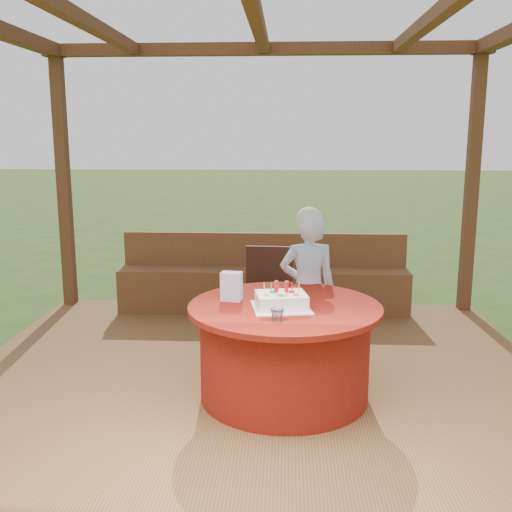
{
  "coord_description": "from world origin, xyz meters",
  "views": [
    {
      "loc": [
        0.24,
        -4.37,
        1.94
      ],
      "look_at": [
        0.0,
        0.25,
        1.0
      ],
      "focal_mm": 42.0,
      "sensor_mm": 36.0,
      "label": 1
    }
  ],
  "objects_px": {
    "bench": "(263,286)",
    "gift_bag": "(231,286)",
    "birthday_cake": "(281,300)",
    "elderly_woman": "(308,285)",
    "table": "(284,350)",
    "drinking_glass": "(277,315)",
    "chair": "(268,293)"
  },
  "relations": [
    {
      "from": "table",
      "to": "gift_bag",
      "type": "bearing_deg",
      "value": 165.41
    },
    {
      "from": "elderly_woman",
      "to": "bench",
      "type": "bearing_deg",
      "value": 105.76
    },
    {
      "from": "bench",
      "to": "table",
      "type": "distance_m",
      "value": 2.14
    },
    {
      "from": "birthday_cake",
      "to": "chair",
      "type": "bearing_deg",
      "value": 96.33
    },
    {
      "from": "bench",
      "to": "gift_bag",
      "type": "distance_m",
      "value": 2.09
    },
    {
      "from": "bench",
      "to": "gift_bag",
      "type": "relative_size",
      "value": 14.73
    },
    {
      "from": "table",
      "to": "elderly_woman",
      "type": "distance_m",
      "value": 0.75
    },
    {
      "from": "chair",
      "to": "elderly_woman",
      "type": "height_order",
      "value": "elderly_woman"
    },
    {
      "from": "bench",
      "to": "birthday_cake",
      "type": "height_order",
      "value": "birthday_cake"
    },
    {
      "from": "birthday_cake",
      "to": "drinking_glass",
      "type": "height_order",
      "value": "birthday_cake"
    },
    {
      "from": "table",
      "to": "elderly_woman",
      "type": "xyz_separation_m",
      "value": [
        0.18,
        0.66,
        0.3
      ]
    },
    {
      "from": "elderly_woman",
      "to": "gift_bag",
      "type": "height_order",
      "value": "elderly_woman"
    },
    {
      "from": "birthday_cake",
      "to": "elderly_woman",
      "type": "bearing_deg",
      "value": 74.47
    },
    {
      "from": "bench",
      "to": "gift_bag",
      "type": "xyz_separation_m",
      "value": [
        -0.14,
        -2.02,
        0.51
      ]
    },
    {
      "from": "table",
      "to": "elderly_woman",
      "type": "relative_size",
      "value": 1.05
    },
    {
      "from": "elderly_woman",
      "to": "gift_bag",
      "type": "xyz_separation_m",
      "value": [
        -0.56,
        -0.56,
        0.13
      ]
    },
    {
      "from": "birthday_cake",
      "to": "table",
      "type": "bearing_deg",
      "value": 71.31
    },
    {
      "from": "bench",
      "to": "chair",
      "type": "xyz_separation_m",
      "value": [
        0.08,
        -1.06,
        0.21
      ]
    },
    {
      "from": "chair",
      "to": "drinking_glass",
      "type": "xyz_separation_m",
      "value": [
        0.1,
        -1.43,
        0.24
      ]
    },
    {
      "from": "bench",
      "to": "gift_bag",
      "type": "height_order",
      "value": "gift_bag"
    },
    {
      "from": "chair",
      "to": "birthday_cake",
      "type": "distance_m",
      "value": 1.17
    },
    {
      "from": "bench",
      "to": "drinking_glass",
      "type": "distance_m",
      "value": 2.53
    },
    {
      "from": "bench",
      "to": "table",
      "type": "xyz_separation_m",
      "value": [
        0.23,
        -2.12,
        0.08
      ]
    },
    {
      "from": "chair",
      "to": "birthday_cake",
      "type": "relative_size",
      "value": 1.97
    },
    {
      "from": "gift_bag",
      "to": "birthday_cake",
      "type": "bearing_deg",
      "value": -16.12
    },
    {
      "from": "birthday_cake",
      "to": "gift_bag",
      "type": "xyz_separation_m",
      "value": [
        -0.35,
        0.17,
        0.05
      ]
    },
    {
      "from": "chair",
      "to": "elderly_woman",
      "type": "xyz_separation_m",
      "value": [
        0.33,
        -0.4,
        0.17
      ]
    },
    {
      "from": "table",
      "to": "drinking_glass",
      "type": "relative_size",
      "value": 15.52
    },
    {
      "from": "birthday_cake",
      "to": "drinking_glass",
      "type": "relative_size",
      "value": 5.09
    },
    {
      "from": "elderly_woman",
      "to": "birthday_cake",
      "type": "relative_size",
      "value": 2.91
    },
    {
      "from": "elderly_woman",
      "to": "gift_bag",
      "type": "bearing_deg",
      "value": -134.7
    },
    {
      "from": "elderly_woman",
      "to": "drinking_glass",
      "type": "xyz_separation_m",
      "value": [
        -0.23,
        -1.03,
        0.07
      ]
    }
  ]
}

